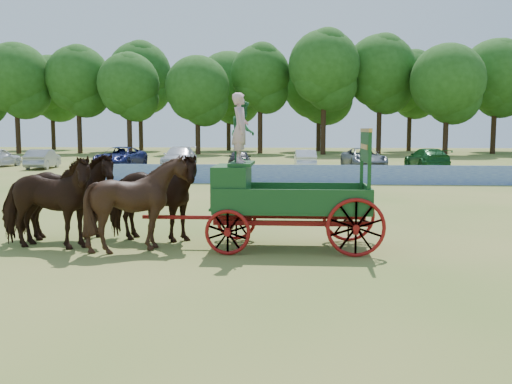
# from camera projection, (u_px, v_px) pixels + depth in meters

# --- Properties ---
(ground) EXTENTS (160.00, 160.00, 0.00)m
(ground) POSITION_uv_depth(u_px,v_px,m) (396.00, 259.00, 13.14)
(ground) COLOR #9F8647
(ground) RESTS_ON ground
(horse_lead_left) EXTENTS (2.92, 1.60, 2.36)m
(horse_lead_left) POSITION_uv_depth(u_px,v_px,m) (45.00, 202.00, 14.11)
(horse_lead_left) COLOR black
(horse_lead_left) RESTS_ON ground
(horse_lead_right) EXTENTS (2.99, 1.82, 2.36)m
(horse_lead_right) POSITION_uv_depth(u_px,v_px,m) (63.00, 197.00, 15.20)
(horse_lead_right) COLOR black
(horse_lead_right) RESTS_ON ground
(horse_wheel_left) EXTENTS (2.55, 2.38, 2.36)m
(horse_wheel_left) POSITION_uv_depth(u_px,v_px,m) (140.00, 203.00, 13.94)
(horse_wheel_left) COLOR black
(horse_wheel_left) RESTS_ON ground
(horse_wheel_right) EXTENTS (2.96, 1.72, 2.36)m
(horse_wheel_right) POSITION_uv_depth(u_px,v_px,m) (152.00, 198.00, 15.03)
(horse_wheel_right) COLOR black
(horse_wheel_right) RESTS_ON ground
(farm_dray) EXTENTS (6.00, 2.00, 3.84)m
(farm_dray) POSITION_uv_depth(u_px,v_px,m) (262.00, 182.00, 14.24)
(farm_dray) COLOR maroon
(farm_dray) RESTS_ON ground
(sponsor_banner) EXTENTS (26.00, 0.08, 1.05)m
(sponsor_banner) POSITION_uv_depth(u_px,v_px,m) (321.00, 174.00, 31.00)
(sponsor_banner) COLOR #1F3CAB
(sponsor_banner) RESTS_ON ground
(parked_cars) EXTENTS (36.20, 7.27, 1.63)m
(parked_cars) POSITION_uv_depth(u_px,v_px,m) (217.00, 158.00, 43.80)
(parked_cars) COLOR silver
(parked_cars) RESTS_ON ground
(treeline) EXTENTS (88.67, 23.56, 15.10)m
(treeline) POSITION_uv_depth(u_px,v_px,m) (282.00, 80.00, 72.64)
(treeline) COLOR #382314
(treeline) RESTS_ON ground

